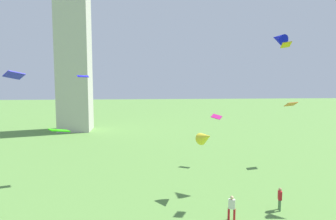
{
  "coord_description": "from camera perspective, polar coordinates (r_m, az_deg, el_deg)",
  "views": [
    {
      "loc": [
        -4.18,
        -4.72,
        10.16
      ],
      "look_at": [
        -2.95,
        14.26,
        7.99
      ],
      "focal_mm": 36.34,
      "sensor_mm": 36.0,
      "label": 1
    }
  ],
  "objects": [
    {
      "name": "person_4",
      "position": [
        26.97,
        18.25,
        -13.78
      ],
      "size": [
        0.35,
        0.52,
        1.7
      ],
      "rotation": [
        0.0,
        0.0,
        1.33
      ],
      "color": "#51754C",
      "rests_on": "ground_plane"
    },
    {
      "name": "kite_flying_2",
      "position": [
        33.07,
        -24.4,
        5.35
      ],
      "size": [
        1.83,
        1.75,
        0.88
      ],
      "rotation": [
        0.0,
        0.0,
        0.83
      ],
      "color": "#2520CA"
    },
    {
      "name": "kite_flying_5",
      "position": [
        32.69,
        -14.08,
        5.51
      ],
      "size": [
        1.19,
        1.0,
        0.22
      ],
      "rotation": [
        0.0,
        0.0,
        0.34
      ],
      "color": "#1D18F0"
    },
    {
      "name": "kite_flying_8",
      "position": [
        27.34,
        6.3,
        -4.61
      ],
      "size": [
        1.6,
        1.94,
        1.43
      ],
      "rotation": [
        0.0,
        0.0,
        0.42
      ],
      "color": "yellow"
    },
    {
      "name": "person_5",
      "position": [
        24.52,
        10.63,
        -15.62
      ],
      "size": [
        0.52,
        0.38,
        1.72
      ],
      "rotation": [
        0.0,
        0.0,
        5.99
      ],
      "color": "red",
      "rests_on": "ground_plane"
    },
    {
      "name": "kite_flying_7",
      "position": [
        28.2,
        19.19,
        10.29
      ],
      "size": [
        0.89,
        1.07,
        0.48
      ],
      "rotation": [
        0.0,
        0.0,
        1.36
      ],
      "color": "#C09D0C"
    },
    {
      "name": "kite_flying_0",
      "position": [
        17.56,
        -17.78,
        -3.27
      ],
      "size": [
        1.14,
        1.02,
        0.21
      ],
      "rotation": [
        0.0,
        0.0,
        3.65
      ],
      "color": "#2CD40B"
    },
    {
      "name": "kite_flying_4",
      "position": [
        39.15,
        19.94,
        0.93
      ],
      "size": [
        1.42,
        1.12,
        0.54
      ],
      "rotation": [
        0.0,
        0.0,
        3.42
      ],
      "color": "#C4702C"
    },
    {
      "name": "kite_flying_1",
      "position": [
        37.38,
        8.14,
        -1.12
      ],
      "size": [
        1.31,
        1.14,
        0.57
      ],
      "rotation": [
        0.0,
        0.0,
        2.57
      ],
      "color": "#B91A75"
    },
    {
      "name": "kite_flying_6",
      "position": [
        32.45,
        18.02,
        11.32
      ],
      "size": [
        1.5,
        1.88,
        1.34
      ],
      "rotation": [
        0.0,
        0.0,
        3.48
      ],
      "color": "#080FCD"
    }
  ]
}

